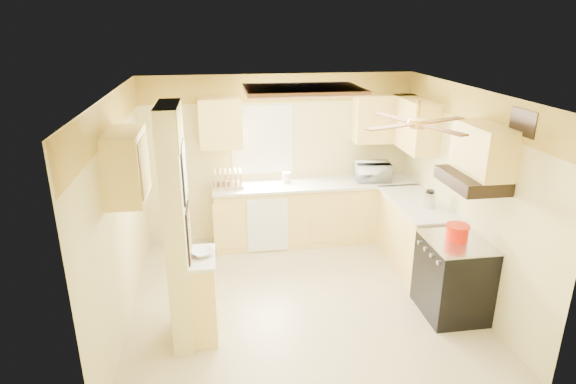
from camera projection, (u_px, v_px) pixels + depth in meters
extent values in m
plane|color=#C3B287|center=(300.00, 298.00, 5.91)|extent=(4.00, 4.00, 0.00)
plane|color=white|center=(302.00, 92.00, 5.06)|extent=(4.00, 4.00, 0.00)
plane|color=#DBCE86|center=(279.00, 158.00, 7.25)|extent=(4.00, 0.00, 4.00)
plane|color=#DBCE86|center=(344.00, 290.00, 3.72)|extent=(4.00, 0.00, 4.00)
plane|color=#DBCE86|center=(119.00, 213.00, 5.20)|extent=(0.00, 3.80, 3.80)
plane|color=#DBCE86|center=(465.00, 194.00, 5.77)|extent=(0.00, 3.80, 3.80)
cube|color=yellow|center=(279.00, 88.00, 6.88)|extent=(4.00, 0.02, 0.40)
cube|color=#DBCE86|center=(177.00, 230.00, 4.78)|extent=(0.20, 0.70, 2.50)
cube|color=#F7D779|center=(204.00, 298.00, 5.08)|extent=(0.25, 0.55, 0.90)
cube|color=silver|center=(202.00, 258.00, 4.92)|extent=(0.28, 0.58, 0.04)
cube|color=#F7D779|center=(314.00, 213.00, 7.31)|extent=(3.00, 0.60, 0.90)
cube|color=#F7D779|center=(415.00, 235.00, 6.55)|extent=(0.60, 1.40, 0.90)
cube|color=silver|center=(315.00, 184.00, 7.15)|extent=(3.04, 0.64, 0.04)
cube|color=silver|center=(418.00, 203.00, 6.39)|extent=(0.64, 1.44, 0.04)
cube|color=white|center=(268.00, 225.00, 6.93)|extent=(0.58, 0.02, 0.80)
cube|color=white|center=(262.00, 140.00, 7.10)|extent=(0.92, 0.02, 1.02)
cube|color=white|center=(262.00, 140.00, 7.11)|extent=(0.80, 0.02, 0.90)
cube|color=#F7D779|center=(221.00, 123.00, 6.77)|extent=(0.60, 0.35, 0.70)
cube|color=#F7D779|center=(384.00, 118.00, 7.11)|extent=(0.90, 0.35, 0.70)
cube|color=#F7D779|center=(414.00, 124.00, 6.70)|extent=(0.35, 1.00, 0.70)
cube|color=#F7D779|center=(126.00, 166.00, 4.79)|extent=(0.35, 0.75, 0.70)
cube|color=#F7D779|center=(484.00, 150.00, 4.99)|extent=(0.35, 0.76, 0.52)
cube|color=black|center=(453.00, 278.00, 5.48)|extent=(0.65, 0.76, 0.90)
cube|color=silver|center=(458.00, 242.00, 5.33)|extent=(0.66, 0.77, 0.02)
cylinder|color=silver|center=(438.00, 263.00, 5.08)|extent=(0.03, 0.05, 0.05)
cylinder|color=silver|center=(432.00, 255.00, 5.24)|extent=(0.03, 0.05, 0.05)
cylinder|color=silver|center=(425.00, 249.00, 5.39)|extent=(0.03, 0.05, 0.05)
cylinder|color=silver|center=(419.00, 242.00, 5.55)|extent=(0.03, 0.05, 0.05)
cube|color=black|center=(472.00, 180.00, 5.09)|extent=(0.50, 0.76, 0.14)
cube|color=black|center=(184.00, 172.00, 4.60)|extent=(0.02, 0.42, 0.57)
cube|color=white|center=(185.00, 172.00, 4.60)|extent=(0.01, 0.37, 0.52)
cube|color=black|center=(189.00, 234.00, 4.81)|extent=(0.02, 0.42, 0.57)
cube|color=yellow|center=(189.00, 234.00, 4.82)|extent=(0.01, 0.37, 0.52)
cube|color=brown|center=(303.00, 90.00, 5.56)|extent=(1.35, 0.95, 0.06)
cube|color=white|center=(303.00, 92.00, 5.57)|extent=(1.15, 0.75, 0.02)
cylinder|color=gold|center=(418.00, 109.00, 4.58)|extent=(0.04, 0.04, 0.16)
cylinder|color=gold|center=(417.00, 123.00, 4.63)|extent=(0.18, 0.18, 0.08)
cube|color=brown|center=(441.00, 120.00, 4.77)|extent=(0.55, 0.28, 0.01)
cube|color=brown|center=(395.00, 118.00, 4.89)|extent=(0.28, 0.55, 0.01)
cube|color=brown|center=(391.00, 127.00, 4.48)|extent=(0.55, 0.28, 0.01)
cube|color=brown|center=(441.00, 130.00, 4.36)|extent=(0.28, 0.55, 0.01)
cube|color=black|center=(523.00, 122.00, 4.57)|extent=(0.02, 0.40, 0.25)
imported|color=white|center=(373.00, 172.00, 7.19)|extent=(0.55, 0.40, 0.28)
imported|color=white|center=(203.00, 253.00, 4.93)|extent=(0.30, 0.30, 0.06)
cylinder|color=red|center=(457.00, 233.00, 5.32)|extent=(0.24, 0.24, 0.15)
cylinder|color=red|center=(458.00, 226.00, 5.29)|extent=(0.26, 0.26, 0.02)
cylinder|color=silver|center=(430.00, 200.00, 6.17)|extent=(0.15, 0.15, 0.20)
cylinder|color=black|center=(430.00, 191.00, 6.13)|extent=(0.10, 0.10, 0.03)
cube|color=tan|center=(228.00, 186.00, 6.95)|extent=(0.45, 0.34, 0.04)
cube|color=tan|center=(215.00, 180.00, 6.89)|extent=(0.02, 0.29, 0.24)
cube|color=tan|center=(221.00, 179.00, 6.90)|extent=(0.02, 0.29, 0.24)
cube|color=tan|center=(226.00, 179.00, 6.91)|extent=(0.02, 0.29, 0.24)
cube|color=tan|center=(231.00, 179.00, 6.92)|extent=(0.02, 0.29, 0.24)
cube|color=tan|center=(236.00, 179.00, 6.93)|extent=(0.02, 0.29, 0.24)
cube|color=tan|center=(241.00, 178.00, 6.94)|extent=(0.02, 0.29, 0.24)
cylinder|color=white|center=(221.00, 179.00, 6.90)|extent=(0.02, 0.24, 0.24)
cylinder|color=white|center=(231.00, 179.00, 6.92)|extent=(0.02, 0.24, 0.24)
cylinder|color=white|center=(287.00, 177.00, 7.13)|extent=(0.12, 0.12, 0.15)
cylinder|color=tan|center=(288.00, 174.00, 7.12)|extent=(0.01, 0.01, 0.24)
cylinder|color=tan|center=(286.00, 174.00, 7.14)|extent=(0.01, 0.01, 0.24)
cylinder|color=tan|center=(285.00, 175.00, 7.11)|extent=(0.01, 0.01, 0.24)
cylinder|color=tan|center=(287.00, 175.00, 7.10)|extent=(0.01, 0.01, 0.24)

